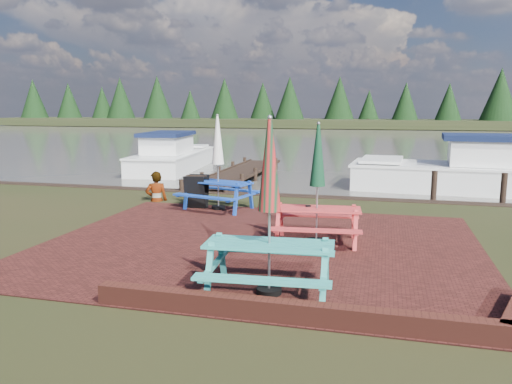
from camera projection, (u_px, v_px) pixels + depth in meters
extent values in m
plane|color=black|center=(247.00, 259.00, 9.51)|extent=(120.00, 120.00, 0.00)
cube|color=#351411|center=(260.00, 245.00, 10.47)|extent=(9.00, 7.50, 0.02)
cube|color=#4C1E16|center=(303.00, 314.00, 6.64)|extent=(6.00, 0.22, 0.30)
cube|color=#4D4B42|center=(357.00, 139.00, 44.82)|extent=(120.00, 60.00, 0.02)
cube|color=black|center=(369.00, 124.00, 72.40)|extent=(120.00, 10.00, 1.20)
cube|color=teal|center=(269.00, 244.00, 7.58)|extent=(2.01, 0.90, 0.04)
cube|color=teal|center=(261.00, 281.00, 6.91)|extent=(1.97, 0.41, 0.04)
cube|color=teal|center=(276.00, 251.00, 8.35)|extent=(1.97, 0.41, 0.04)
cube|color=teal|center=(216.00, 267.00, 7.79)|extent=(0.21, 1.69, 0.80)
cube|color=teal|center=(325.00, 273.00, 7.50)|extent=(0.21, 1.69, 0.80)
cylinder|color=black|center=(269.00, 291.00, 7.70)|extent=(0.39, 0.39, 0.11)
cylinder|color=#B2B2B7|center=(269.00, 209.00, 7.48)|extent=(0.04, 0.04, 2.71)
cone|color=red|center=(270.00, 166.00, 7.37)|extent=(0.35, 0.35, 1.36)
cube|color=red|center=(317.00, 209.00, 10.48)|extent=(1.89, 0.90, 0.04)
cube|color=red|center=(316.00, 230.00, 9.85)|extent=(1.84, 0.43, 0.04)
cube|color=red|center=(317.00, 216.00, 11.20)|extent=(1.84, 0.43, 0.04)
cube|color=red|center=(279.00, 225.00, 10.65)|extent=(0.25, 1.58, 0.75)
cube|color=red|center=(354.00, 228.00, 10.42)|extent=(0.25, 1.58, 0.75)
cylinder|color=black|center=(316.00, 241.00, 10.59)|extent=(0.37, 0.37, 0.10)
cylinder|color=#B2B2B7|center=(317.00, 185.00, 10.39)|extent=(0.04, 0.04, 2.54)
cone|color=#0F3921|center=(318.00, 156.00, 10.29)|extent=(0.32, 0.32, 1.27)
cube|color=#163FA6|center=(218.00, 182.00, 13.99)|extent=(2.03, 1.20, 0.04)
cube|color=#163FA6|center=(203.00, 197.00, 13.42)|extent=(1.90, 0.73, 0.04)
cube|color=#163FA6|center=(232.00, 189.00, 14.66)|extent=(1.90, 0.73, 0.04)
cube|color=#163FA6|center=(195.00, 193.00, 14.45)|extent=(0.50, 1.62, 0.78)
cube|color=#163FA6|center=(243.00, 199.00, 13.65)|extent=(0.50, 1.62, 0.78)
cylinder|color=black|center=(218.00, 208.00, 14.11)|extent=(0.38, 0.38, 0.11)
cylinder|color=#B2B2B7|center=(218.00, 163.00, 13.90)|extent=(0.04, 0.04, 2.64)
cone|color=white|center=(218.00, 140.00, 13.79)|extent=(0.34, 0.34, 1.32)
cube|color=black|center=(195.00, 193.00, 14.04)|extent=(0.61, 0.29, 0.95)
cube|color=black|center=(199.00, 191.00, 14.35)|extent=(0.61, 0.29, 0.95)
cube|color=black|center=(196.00, 176.00, 14.12)|extent=(0.59, 0.10, 0.03)
cube|color=black|center=(240.00, 172.00, 21.33)|extent=(1.60, 9.00, 0.06)
cube|color=black|center=(224.00, 170.00, 21.51)|extent=(0.08, 9.00, 0.08)
cube|color=black|center=(257.00, 171.00, 21.14)|extent=(0.08, 9.00, 0.08)
cylinder|color=black|center=(182.00, 194.00, 17.27)|extent=(0.16, 0.16, 1.00)
cylinder|color=black|center=(226.00, 196.00, 16.88)|extent=(0.16, 0.16, 1.00)
cube|color=white|center=(173.00, 163.00, 24.56)|extent=(3.20, 7.25, 1.00)
cube|color=white|center=(173.00, 153.00, 24.48)|extent=(3.27, 7.40, 0.08)
cube|color=white|center=(167.00, 144.00, 23.57)|extent=(2.06, 3.13, 0.85)
cube|color=#101A3A|center=(167.00, 134.00, 23.49)|extent=(2.30, 3.57, 0.18)
cube|color=white|center=(188.00, 146.00, 27.06)|extent=(2.18, 1.49, 0.10)
cube|color=white|center=(469.00, 182.00, 18.29)|extent=(8.44, 3.39, 1.10)
cube|color=white|center=(470.00, 166.00, 18.19)|extent=(8.61, 3.46, 0.09)
cube|color=white|center=(501.00, 153.00, 17.80)|extent=(3.60, 2.28, 0.94)
cube|color=#101A3A|center=(502.00, 138.00, 17.71)|extent=(4.11, 2.54, 0.20)
cube|color=white|center=(382.00, 160.00, 19.14)|extent=(1.64, 2.53, 0.11)
imported|color=gray|center=(156.00, 172.00, 15.23)|extent=(0.79, 0.67, 1.82)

